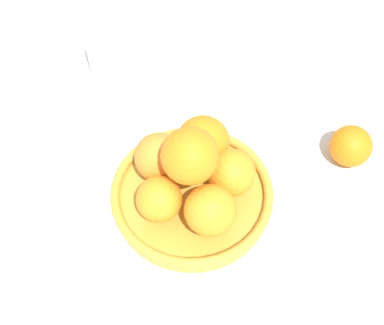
{
  "coord_description": "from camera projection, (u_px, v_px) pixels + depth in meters",
  "views": [
    {
      "loc": [
        0.41,
        0.12,
        0.71
      ],
      "look_at": [
        0.0,
        0.0,
        0.1
      ],
      "focal_mm": 50.0,
      "sensor_mm": 36.0,
      "label": 1
    }
  ],
  "objects": [
    {
      "name": "ground_plane",
      "position": [
        192.0,
        201.0,
        0.83
      ],
      "size": [
        4.0,
        4.0,
        0.0
      ],
      "primitive_type": "plane",
      "color": "beige"
    },
    {
      "name": "fruit_bowl",
      "position": [
        192.0,
        195.0,
        0.82
      ],
      "size": [
        0.25,
        0.25,
        0.03
      ],
      "color": "gold",
      "rests_on": "ground_plane"
    },
    {
      "name": "orange_pile",
      "position": [
        194.0,
        169.0,
        0.76
      ],
      "size": [
        0.19,
        0.18,
        0.14
      ],
      "color": "orange",
      "rests_on": "fruit_bowl"
    },
    {
      "name": "stray_orange",
      "position": [
        351.0,
        146.0,
        0.85
      ],
      "size": [
        0.07,
        0.07,
        0.07
      ],
      "primitive_type": "sphere",
      "color": "orange",
      "rests_on": "ground_plane"
    },
    {
      "name": "drinking_glass",
      "position": [
        109.0,
        53.0,
        0.93
      ],
      "size": [
        0.08,
        0.08,
        0.12
      ],
      "primitive_type": "cylinder",
      "color": "white",
      "rests_on": "ground_plane"
    }
  ]
}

